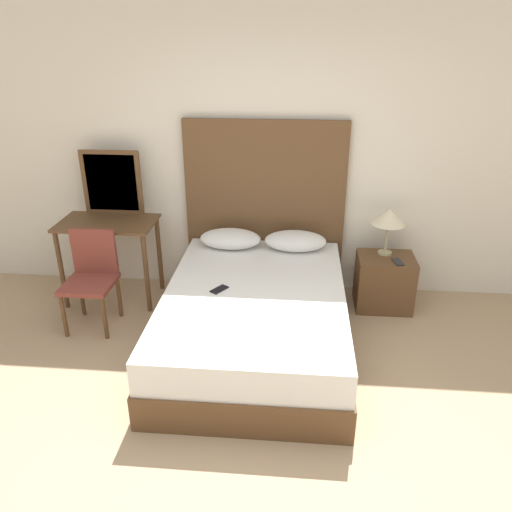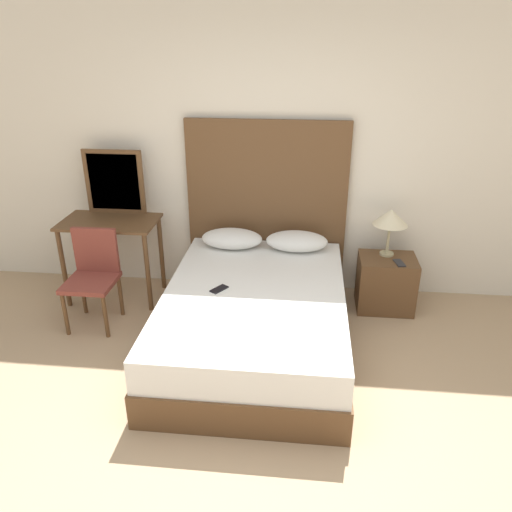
% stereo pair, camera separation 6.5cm
% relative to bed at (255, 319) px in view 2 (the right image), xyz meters
% --- Properties ---
extents(ground_plane, '(16.00, 16.00, 0.00)m').
position_rel_bed_xyz_m(ground_plane, '(0.11, -1.28, -0.26)').
color(ground_plane, tan).
extents(wall_back, '(10.00, 0.06, 2.70)m').
position_rel_bed_xyz_m(wall_back, '(0.11, 1.14, 1.09)').
color(wall_back, silver).
rests_on(wall_back, ground_plane).
extents(bed, '(1.44, 2.07, 0.52)m').
position_rel_bed_xyz_m(bed, '(0.00, 0.00, 0.00)').
color(bed, brown).
rests_on(bed, ground_plane).
extents(headboard, '(1.51, 0.05, 1.67)m').
position_rel_bed_xyz_m(headboard, '(-0.00, 1.06, 0.58)').
color(headboard, brown).
rests_on(headboard, ground_plane).
extents(pillow_left, '(0.57, 0.33, 0.18)m').
position_rel_bed_xyz_m(pillow_left, '(-0.30, 0.82, 0.35)').
color(pillow_left, white).
rests_on(pillow_left, bed).
extents(pillow_right, '(0.57, 0.33, 0.18)m').
position_rel_bed_xyz_m(pillow_right, '(0.30, 0.82, 0.35)').
color(pillow_right, white).
rests_on(pillow_right, bed).
extents(phone_on_bed, '(0.14, 0.16, 0.01)m').
position_rel_bed_xyz_m(phone_on_bed, '(-0.28, -0.02, 0.27)').
color(phone_on_bed, black).
rests_on(phone_on_bed, bed).
extents(nightstand, '(0.51, 0.40, 0.50)m').
position_rel_bed_xyz_m(nightstand, '(1.14, 0.76, -0.01)').
color(nightstand, brown).
rests_on(nightstand, ground_plane).
extents(table_lamp, '(0.31, 0.31, 0.44)m').
position_rel_bed_xyz_m(table_lamp, '(1.13, 0.84, 0.60)').
color(table_lamp, tan).
rests_on(table_lamp, nightstand).
extents(phone_on_nightstand, '(0.10, 0.16, 0.01)m').
position_rel_bed_xyz_m(phone_on_nightstand, '(1.22, 0.66, 0.25)').
color(phone_on_nightstand, '#232328').
rests_on(phone_on_nightstand, nightstand).
extents(vanity_desk, '(0.88, 0.52, 0.79)m').
position_rel_bed_xyz_m(vanity_desk, '(-1.42, 0.70, 0.38)').
color(vanity_desk, brown).
rests_on(vanity_desk, ground_plane).
extents(vanity_mirror, '(0.56, 0.03, 0.60)m').
position_rel_bed_xyz_m(vanity_mirror, '(-1.42, 0.94, 0.83)').
color(vanity_mirror, brown).
rests_on(vanity_mirror, vanity_desk).
extents(chair, '(0.41, 0.42, 0.84)m').
position_rel_bed_xyz_m(chair, '(-1.44, 0.26, 0.22)').
color(chair, brown).
rests_on(chair, ground_plane).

